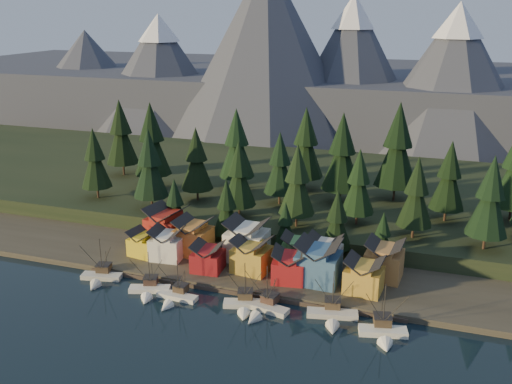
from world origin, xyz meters
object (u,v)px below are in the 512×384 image
(boat_3, at_px, (245,300))
(boat_4, at_px, (263,304))
(house_front_0, at_px, (144,242))
(house_front_1, at_px, (167,243))
(boat_1, at_px, (149,286))
(boat_5, at_px, (333,311))
(boat_0, at_px, (99,273))
(house_back_0, at_px, (167,224))
(boat_6, at_px, (384,327))
(boat_2, at_px, (174,293))
(house_back_1, at_px, (193,235))

(boat_3, bearing_deg, boat_4, -20.27)
(house_front_0, xyz_separation_m, house_front_1, (7.01, 0.08, 0.74))
(boat_1, relative_size, boat_5, 0.89)
(boat_0, bearing_deg, house_front_1, 39.63)
(boat_3, bearing_deg, house_back_0, 126.13)
(house_back_0, bearing_deg, boat_6, -13.31)
(boat_6, distance_m, house_front_0, 68.59)
(boat_5, bearing_deg, boat_1, 171.20)
(boat_2, height_order, boat_5, boat_5)
(boat_4, distance_m, boat_5, 15.57)
(boat_2, height_order, boat_6, boat_6)
(boat_2, height_order, house_front_1, house_front_1)
(boat_1, bearing_deg, boat_2, -27.09)
(boat_1, bearing_deg, boat_3, -16.68)
(boat_4, relative_size, house_front_0, 1.52)
(boat_0, distance_m, house_back_0, 25.19)
(boat_1, relative_size, boat_2, 1.01)
(boat_5, bearing_deg, boat_2, 173.65)
(boat_0, height_order, boat_1, boat_0)
(boat_0, height_order, boat_2, boat_0)
(boat_2, distance_m, boat_4, 21.34)
(boat_4, distance_m, house_back_0, 45.14)
(boat_2, relative_size, house_front_0, 1.38)
(boat_1, height_order, boat_4, boat_4)
(boat_6, bearing_deg, boat_1, 165.82)
(boat_2, relative_size, boat_4, 0.91)
(boat_2, xyz_separation_m, boat_6, (48.25, -0.14, 0.56))
(boat_0, height_order, house_front_1, boat_0)
(house_front_0, bearing_deg, boat_6, -6.23)
(boat_0, distance_m, boat_2, 22.68)
(boat_3, relative_size, boat_6, 0.93)
(boat_3, height_order, house_front_1, boat_3)
(boat_3, relative_size, boat_5, 0.93)
(boat_0, xyz_separation_m, house_front_0, (4.54, 14.56, 3.01))
(boat_1, relative_size, house_back_0, 0.98)
(boat_5, bearing_deg, house_back_1, 143.33)
(boat_6, bearing_deg, house_back_1, 143.80)
(house_front_1, bearing_deg, boat_5, -21.80)
(boat_3, height_order, house_back_0, house_back_0)
(house_back_1, bearing_deg, boat_3, -39.79)
(boat_2, bearing_deg, boat_0, 175.69)
(boat_0, distance_m, boat_3, 39.26)
(boat_1, relative_size, boat_6, 0.89)
(boat_6, distance_m, house_back_1, 58.77)
(house_front_0, bearing_deg, house_back_1, 32.18)
(boat_3, height_order, boat_5, boat_5)
(house_front_0, bearing_deg, boat_3, -15.91)
(house_front_1, bearing_deg, boat_6, -21.86)
(house_back_0, bearing_deg, boat_2, -50.32)
(boat_4, relative_size, boat_5, 0.96)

